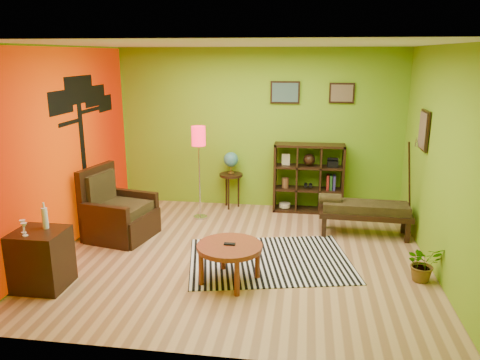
# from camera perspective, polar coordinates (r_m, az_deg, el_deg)

# --- Properties ---
(ground) EXTENTS (5.00, 5.00, 0.00)m
(ground) POSITION_cam_1_polar(r_m,az_deg,el_deg) (6.53, 0.08, -9.14)
(ground) COLOR tan
(ground) RESTS_ON ground
(room_shell) EXTENTS (5.04, 4.54, 2.82)m
(room_shell) POSITION_cam_1_polar(r_m,az_deg,el_deg) (6.05, -0.78, 6.72)
(room_shell) COLOR #70A61A
(room_shell) RESTS_ON ground
(zebra_rug) EXTENTS (2.42, 1.99, 0.01)m
(zebra_rug) POSITION_cam_1_polar(r_m,az_deg,el_deg) (6.38, 3.64, -9.71)
(zebra_rug) COLOR silver
(zebra_rug) RESTS_ON ground
(coffee_table) EXTENTS (0.79, 0.79, 0.50)m
(coffee_table) POSITION_cam_1_polar(r_m,az_deg,el_deg) (5.65, -1.27, -8.53)
(coffee_table) COLOR maroon
(coffee_table) RESTS_ON ground
(armchair) EXTENTS (1.04, 1.04, 1.07)m
(armchair) POSITION_cam_1_polar(r_m,az_deg,el_deg) (7.29, -14.74, -4.28)
(armchair) COLOR black
(armchair) RESTS_ON ground
(side_cabinet) EXTENTS (0.60, 0.54, 1.02)m
(side_cabinet) POSITION_cam_1_polar(r_m,az_deg,el_deg) (6.04, -23.12, -8.82)
(side_cabinet) COLOR black
(side_cabinet) RESTS_ON ground
(floor_lamp) EXTENTS (0.23, 0.23, 1.56)m
(floor_lamp) POSITION_cam_1_polar(r_m,az_deg,el_deg) (7.65, -5.06, 4.34)
(floor_lamp) COLOR silver
(floor_lamp) RESTS_ON ground
(globe_table) EXTENTS (0.42, 0.42, 1.01)m
(globe_table) POSITION_cam_1_polar(r_m,az_deg,el_deg) (8.28, -1.11, 1.73)
(globe_table) COLOR black
(globe_table) RESTS_ON ground
(cube_shelf) EXTENTS (1.20, 0.35, 1.20)m
(cube_shelf) POSITION_cam_1_polar(r_m,az_deg,el_deg) (8.20, 8.44, 0.22)
(cube_shelf) COLOR black
(cube_shelf) RESTS_ON ground
(bench) EXTENTS (1.40, 0.53, 0.63)m
(bench) POSITION_cam_1_polar(r_m,az_deg,el_deg) (7.33, 14.73, -3.52)
(bench) COLOR black
(bench) RESTS_ON ground
(potted_plant) EXTENTS (0.52, 0.56, 0.36)m
(potted_plant) POSITION_cam_1_polar(r_m,az_deg,el_deg) (6.20, 21.37, -9.84)
(potted_plant) COLOR #26661E
(potted_plant) RESTS_ON ground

